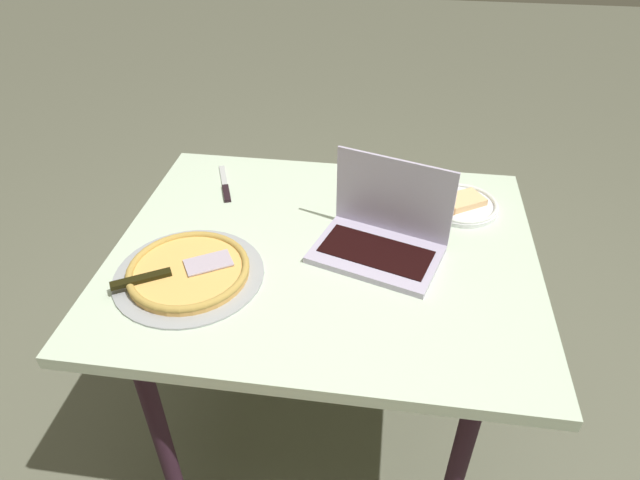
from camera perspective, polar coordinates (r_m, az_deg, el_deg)
The scene contains 6 objects.
ground_plane at distance 2.08m, azimuth 0.36°, elevation -17.81°, with size 12.00×12.00×0.00m, color #616250.
dining_table at distance 1.56m, azimuth 0.45°, elevation -3.07°, with size 1.16×0.95×0.77m.
laptop at distance 1.49m, azimuth 6.46°, elevation 0.70°, with size 0.38×0.31×0.24m.
pizza_plate at distance 1.73m, azimuth 14.42°, elevation 3.65°, with size 0.22×0.22×0.04m.
pizza_tray at distance 1.46m, azimuth -13.52°, elevation -3.16°, with size 0.39×0.39×0.04m.
table_knife at distance 1.80m, azimuth -9.80°, elevation 5.48°, with size 0.10×0.22×0.01m.
Camera 1 is at (-0.15, 1.18, 1.71)m, focal length 30.81 mm.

